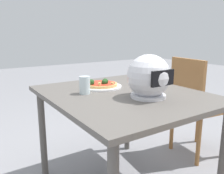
# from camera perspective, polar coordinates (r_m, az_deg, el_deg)

# --- Properties ---
(dining_table) EXTENTS (0.93, 1.10, 0.73)m
(dining_table) POSITION_cam_1_polar(r_m,az_deg,el_deg) (1.58, 2.77, -4.25)
(dining_table) COLOR #5B5651
(dining_table) RESTS_ON ground
(pizza_plate) EXTENTS (0.29, 0.29, 0.01)m
(pizza_plate) POSITION_cam_1_polar(r_m,az_deg,el_deg) (1.71, -2.55, 0.13)
(pizza_plate) COLOR white
(pizza_plate) RESTS_ON dining_table
(pizza) EXTENTS (0.23, 0.23, 0.06)m
(pizza) POSITION_cam_1_polar(r_m,az_deg,el_deg) (1.70, -2.71, 0.78)
(pizza) COLOR tan
(pizza) RESTS_ON pizza_plate
(motorcycle_helmet) EXTENTS (0.26, 0.26, 0.26)m
(motorcycle_helmet) POSITION_cam_1_polar(r_m,az_deg,el_deg) (1.43, 8.87, 2.37)
(motorcycle_helmet) COLOR silver
(motorcycle_helmet) RESTS_ON dining_table
(drinking_glass) EXTENTS (0.07, 0.07, 0.11)m
(drinking_glass) POSITION_cam_1_polar(r_m,az_deg,el_deg) (1.52, -6.61, 0.46)
(drinking_glass) COLOR silver
(drinking_glass) RESTS_ON dining_table
(chair_side) EXTENTS (0.45, 0.45, 0.90)m
(chair_side) POSITION_cam_1_polar(r_m,az_deg,el_deg) (2.23, 19.05, -3.51)
(chair_side) COLOR #996638
(chair_side) RESTS_ON ground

